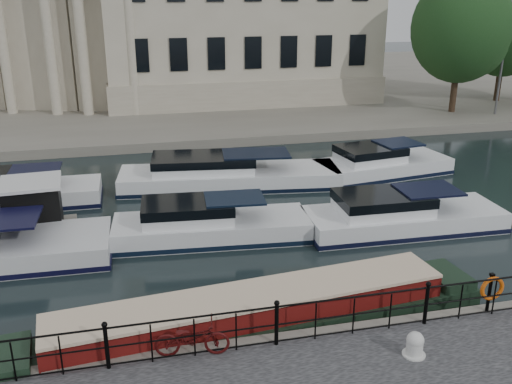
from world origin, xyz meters
TOP-DOWN VIEW (x-y plane):
  - ground_plane at (0.00, 0.00)m, footprint 160.00×160.00m
  - far_bank at (0.00, 39.00)m, footprint 120.00×42.00m
  - railing at (0.00, -2.25)m, footprint 24.14×0.14m
  - civic_building at (-1.00, 34.71)m, footprint 53.55×31.84m
  - bicycle at (-2.06, -2.21)m, footprint 1.85×0.87m
  - mooring_bollard at (3.07, -3.43)m, footprint 0.55×0.55m
  - life_ring_post at (5.95, -2.17)m, footprint 0.70×0.19m
  - narrowboat at (-0.26, -0.80)m, footprint 13.58×3.14m
  - harbour_hut at (-6.75, 7.50)m, footprint 3.13×2.67m
  - cabin_cruisers at (-0.61, 8.12)m, footprint 26.55×10.00m
  - trees at (24.15, 23.36)m, footprint 14.79×9.33m

SIDE VIEW (x-z plane):
  - ground_plane at x=0.00m, z-range 0.00..0.00m
  - far_bank at x=0.00m, z-range 0.00..0.55m
  - narrowboat at x=-0.26m, z-range -0.38..1.11m
  - cabin_cruisers at x=-0.61m, z-range -0.63..1.36m
  - mooring_bollard at x=3.07m, z-range 0.53..1.15m
  - harbour_hut at x=-6.75m, z-range -0.14..2.04m
  - bicycle at x=-2.06m, z-range 0.55..1.48m
  - railing at x=0.00m, z-range 0.59..1.81m
  - life_ring_post at x=5.95m, z-range 0.69..1.83m
  - trees at x=24.15m, z-range 1.16..10.55m
  - civic_building at x=-1.00m, z-range -1.39..15.46m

